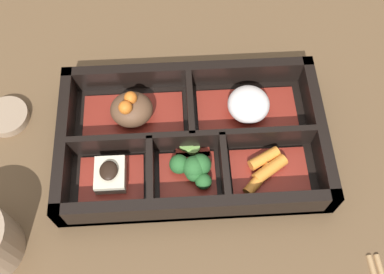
{
  "coord_description": "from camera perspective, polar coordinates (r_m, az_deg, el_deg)",
  "views": [
    {
      "loc": [
        -0.01,
        -0.27,
        0.54
      ],
      "look_at": [
        0.0,
        0.0,
        0.03
      ],
      "focal_mm": 42.0,
      "sensor_mm": 36.0,
      "label": 1
    }
  ],
  "objects": [
    {
      "name": "ground_plane",
      "position": [
        0.6,
        0.0,
        -1.11
      ],
      "size": [
        3.0,
        3.0,
        0.0
      ],
      "primitive_type": "plane",
      "color": "brown"
    },
    {
      "name": "bowl_rice",
      "position": [
        0.6,
        7.13,
        3.82
      ],
      "size": [
        0.13,
        0.07,
        0.04
      ],
      "color": "maroon",
      "rests_on": "bento_base"
    },
    {
      "name": "bowl_greens",
      "position": [
        0.56,
        0.15,
        -4.16
      ],
      "size": [
        0.07,
        0.06,
        0.03
      ],
      "color": "maroon",
      "rests_on": "bento_base"
    },
    {
      "name": "bento_rim",
      "position": [
        0.58,
        -0.04,
        -0.26
      ],
      "size": [
        0.34,
        0.21,
        0.05
      ],
      "color": "black",
      "rests_on": "ground_plane"
    },
    {
      "name": "bowl_pickles",
      "position": [
        0.58,
        -0.23,
        -1.01
      ],
      "size": [
        0.04,
        0.03,
        0.01
      ],
      "color": "maroon",
      "rests_on": "bento_base"
    },
    {
      "name": "bowl_tofu",
      "position": [
        0.57,
        -10.26,
        -4.9
      ],
      "size": [
        0.08,
        0.06,
        0.03
      ],
      "color": "maroon",
      "rests_on": "bento_base"
    },
    {
      "name": "sauce_dish",
      "position": [
        0.66,
        -22.47,
        2.44
      ],
      "size": [
        0.06,
        0.06,
        0.01
      ],
      "color": "gray",
      "rests_on": "ground_plane"
    },
    {
      "name": "bowl_carrots",
      "position": [
        0.57,
        9.49,
        -4.13
      ],
      "size": [
        0.1,
        0.07,
        0.02
      ],
      "color": "maroon",
      "rests_on": "bento_base"
    },
    {
      "name": "bento_base",
      "position": [
        0.6,
        0.0,
        -0.89
      ],
      "size": [
        0.34,
        0.21,
        0.01
      ],
      "color": "black",
      "rests_on": "ground_plane"
    },
    {
      "name": "bowl_stew",
      "position": [
        0.6,
        -7.63,
        3.21
      ],
      "size": [
        0.13,
        0.07,
        0.06
      ],
      "color": "maroon",
      "rests_on": "bento_base"
    }
  ]
}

